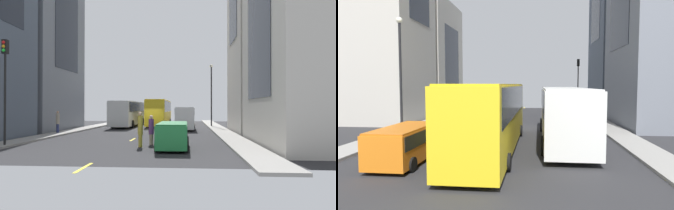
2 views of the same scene
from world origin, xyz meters
TOP-DOWN VIEW (x-y plane):
  - ground_plane at (0.00, 0.00)m, footprint 41.56×41.56m
  - sidewalk_west at (-7.84, 0.00)m, footprint 1.89×44.00m
  - sidewalk_east at (7.84, 0.00)m, footprint 1.89×44.00m
  - lane_stripe_0 at (0.00, -21.00)m, footprint 0.16×2.00m
  - lane_stripe_1 at (0.00, -10.50)m, footprint 0.16×2.00m
  - lane_stripe_2 at (0.00, 0.00)m, footprint 0.16×2.00m
  - lane_stripe_3 at (0.00, 10.50)m, footprint 0.16×2.00m
  - building_east_0 at (12.15, -13.36)m, footprint 6.39×10.64m
  - city_bus_white at (-3.74, 5.66)m, footprint 2.80×12.41m
  - streetcar_yellow at (0.25, 8.30)m, footprint 2.70×13.51m
  - delivery_van_white at (3.98, -0.13)m, footprint 2.25×5.96m
  - car_green_0 at (3.41, -15.17)m, footprint 1.94×4.43m
  - car_orange_1 at (3.78, 11.66)m, footprint 1.98×4.34m
  - pedestrian_crossing_near at (1.30, -14.68)m, footprint 0.33×0.33m
  - pedestrian_waiting_curb at (-8.07, -6.34)m, footprint 0.34×0.34m
  - pedestrian_walking_far at (1.86, -13.56)m, footprint 0.36×0.36m
  - traffic_light_near_corner at (-7.29, -15.32)m, footprint 0.32×0.44m
  - streetlamp_near at (7.39, 4.52)m, footprint 0.44×0.44m

SIDE VIEW (x-z plane):
  - ground_plane at x=0.00m, z-range 0.00..0.00m
  - lane_stripe_0 at x=0.00m, z-range 0.00..0.01m
  - lane_stripe_1 at x=0.00m, z-range 0.00..0.01m
  - lane_stripe_2 at x=0.00m, z-range 0.00..0.01m
  - lane_stripe_3 at x=0.00m, z-range 0.00..0.01m
  - sidewalk_west at x=-7.84m, z-range 0.00..0.15m
  - sidewalk_east at x=7.84m, z-range 0.00..0.15m
  - car_green_0 at x=3.41m, z-range 0.14..1.73m
  - car_orange_1 at x=3.78m, z-range 0.15..1.81m
  - pedestrian_walking_far at x=1.86m, z-range 0.06..2.06m
  - pedestrian_crossing_near at x=1.30m, z-range 0.08..2.33m
  - pedestrian_waiting_curb at x=-8.07m, z-range 0.22..2.28m
  - delivery_van_white at x=3.98m, z-range 0.23..2.80m
  - city_bus_white at x=-3.74m, z-range 0.33..3.69m
  - streetcar_yellow at x=0.25m, z-range 0.33..3.92m
  - traffic_light_near_corner at x=-7.29m, z-range 1.39..8.08m
  - streetlamp_near at x=7.39m, z-range 0.97..9.03m
  - building_east_0 at x=12.15m, z-range 0.00..14.02m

